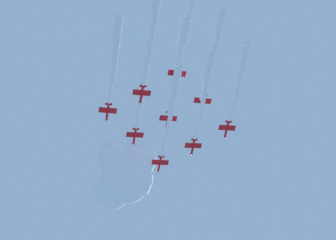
{
  "coord_description": "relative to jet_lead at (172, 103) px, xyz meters",
  "views": [
    {
      "loc": [
        60.34,
        -70.93,
        -31.55
      ],
      "look_at": [
        0.0,
        0.0,
        165.98
      ],
      "focal_mm": 49.84,
      "sensor_mm": 36.0,
      "label": 1
    }
  ],
  "objects": [
    {
      "name": "jet_port_outer",
      "position": [
        31.52,
        9.9,
        2.59
      ],
      "size": [
        38.38,
        33.65,
        4.12
      ],
      "color": "red"
    },
    {
      "name": "jet_trail_starboard",
      "position": [
        32.55,
        -27.04,
        2.69
      ],
      "size": [
        40.98,
        34.54,
        4.16
      ],
      "color": "red"
    },
    {
      "name": "jet_starboard_mid",
      "position": [
        -3.24,
        -34.45,
        0.85
      ],
      "size": [
        40.63,
        34.6,
        4.1
      ],
      "color": "red"
    },
    {
      "name": "jet_trail_port",
      "position": [
        32.3,
        -8.62,
        3.28
      ],
      "size": [
        40.07,
        34.14,
        4.1
      ],
      "color": "red"
    },
    {
      "name": "jet_starboard_inner",
      "position": [
        15.37,
        4.6,
        1.0
      ],
      "size": [
        40.91,
        36.18,
        4.19
      ],
      "color": "red"
    },
    {
      "name": "jet_port_inner",
      "position": [
        -0.67,
        -18.26,
        2.69
      ],
      "size": [
        44.13,
        37.69,
        4.23
      ],
      "color": "red"
    },
    {
      "name": "jet_lead",
      "position": [
        0.0,
        0.0,
        0.0
      ],
      "size": [
        44.69,
        37.52,
        4.23
      ],
      "color": "red"
    },
    {
      "name": "jet_starboard_outer",
      "position": [
        16.31,
        -32.0,
        0.99
      ],
      "size": [
        43.38,
        36.52,
        4.22
      ],
      "color": "red"
    },
    {
      "name": "cloud_puff",
      "position": [
        -55.15,
        24.42,
        26.44
      ],
      "size": [
        45.05,
        37.28,
        31.33
      ],
      "color": "white"
    },
    {
      "name": "jet_port_mid",
      "position": [
        16.12,
        -14.39,
        2.7
      ],
      "size": [
        42.53,
        37.4,
        4.15
      ],
      "color": "red"
    }
  ]
}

